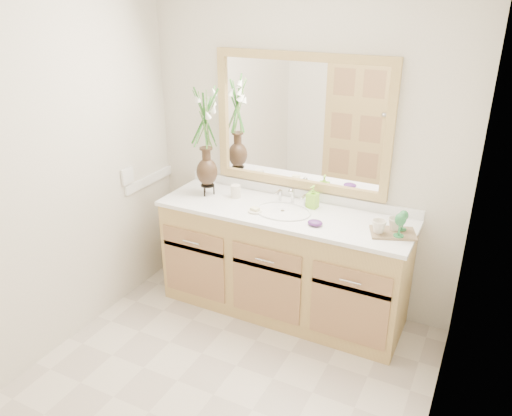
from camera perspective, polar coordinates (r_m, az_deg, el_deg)
The scene contains 19 objects.
floor at distance 3.26m, azimuth -4.89°, elevation -20.49°, with size 2.60×2.60×0.00m, color beige.
wall_back at distance 3.67m, azimuth 5.13°, elevation 6.61°, with size 2.40×0.02×2.40m, color beige.
wall_left at distance 3.34m, azimuth -23.52°, elevation 3.00°, with size 0.02×2.60×2.40m, color beige.
wall_right at distance 2.24m, azimuth 21.42°, elevation -6.61°, with size 0.02×2.60×2.40m, color beige.
vanity at distance 3.74m, azimuth 3.04°, elevation -6.33°, with size 1.80×0.55×0.80m.
counter at distance 3.55m, azimuth 3.18°, elevation -0.52°, with size 1.84×0.57×0.03m, color white.
sink at distance 3.55m, azimuth 3.05°, elevation -1.20°, with size 0.38×0.34×0.23m.
mirror at distance 3.59m, azimuth 5.12°, elevation 9.65°, with size 1.32×0.04×0.97m.
switch_plate at distance 3.90m, azimuth -14.50°, elevation 3.58°, with size 0.02×0.12×0.12m, color white.
flower_vase at distance 3.68m, azimuth -5.83°, elevation 9.12°, with size 0.19×0.19×0.77m.
tumbler at distance 3.76m, azimuth -2.34°, elevation 1.92°, with size 0.08×0.08×0.10m, color silver.
soap_dish at distance 3.52m, azimuth -0.12°, elevation -0.30°, with size 0.10×0.10×0.03m.
soap_bottle at distance 3.59m, azimuth 6.50°, elevation 1.17°, with size 0.07×0.07×0.15m, color #91E435.
purple_dish at distance 3.34m, azimuth 6.77°, elevation -1.69°, with size 0.10×0.08×0.04m, color #4F2268.
tray at distance 3.32m, azimuth 15.38°, elevation -2.77°, with size 0.28×0.19×0.01m, color brown.
mug_left at distance 3.27m, azimuth 13.86°, elevation -2.03°, with size 0.09×0.09×0.09m, color silver.
mug_right at distance 3.33m, azimuth 15.57°, elevation -1.73°, with size 0.09×0.08×0.09m, color silver.
goblet_front at distance 3.23m, azimuth 16.17°, elevation -1.42°, with size 0.07×0.07×0.16m.
goblet_back at distance 3.33m, azimuth 16.51°, elevation -0.97°, with size 0.06×0.06×0.14m.
Camera 1 is at (1.28, -1.97, 2.26)m, focal length 35.00 mm.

